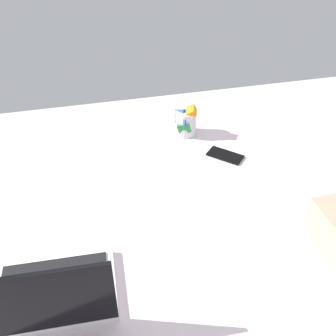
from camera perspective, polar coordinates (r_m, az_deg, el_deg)
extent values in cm
cube|color=silver|center=(153.08, 8.73, -3.91)|extent=(180.00, 140.00, 18.00)
cube|color=silver|center=(114.25, -16.36, -17.03)|extent=(34.11, 24.62, 2.00)
cube|color=black|center=(114.20, -16.43, -16.07)|extent=(29.81, 18.43, 0.40)
cube|color=black|center=(98.73, -17.85, -18.29)|extent=(33.01, 2.65, 21.00)
cylinder|color=silver|center=(167.43, 2.65, 6.73)|extent=(9.00, 9.00, 11.00)
cube|color=#268C33|center=(169.07, 2.95, 6.16)|extent=(7.46, 7.51, 6.61)
cube|color=#268C33|center=(165.80, 2.47, 6.33)|extent=(8.00, 7.34, 6.38)
cube|color=blue|center=(165.50, 2.47, 7.11)|extent=(7.89, 7.76, 4.62)
cube|color=blue|center=(165.92, 2.11, 8.04)|extent=(6.60, 7.12, 6.04)
cube|color=orange|center=(163.35, 3.45, 8.32)|extent=(5.69, 5.89, 5.12)
cube|color=black|center=(157.41, 8.43, 1.85)|extent=(14.79, 14.62, 0.80)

